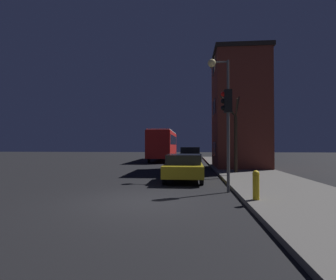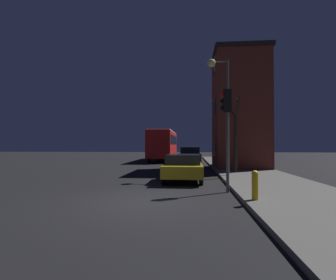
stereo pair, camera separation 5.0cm
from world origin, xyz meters
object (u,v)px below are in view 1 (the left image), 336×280
at_px(car_near_lane, 184,167).
at_px(streetlamp, 221,92).
at_px(bus, 163,143).
at_px(traffic_light, 227,118).
at_px(car_far_lane, 191,154).
at_px(car_mid_lane, 190,156).
at_px(fire_hydrant, 256,184).
at_px(bare_tree, 235,135).

bearing_deg(car_near_lane, streetlamp, 34.68).
bearing_deg(bus, streetlamp, -72.89).
distance_m(traffic_light, car_far_lane, 23.77).
bearing_deg(bus, car_mid_lane, -67.19).
bearing_deg(fire_hydrant, car_far_lane, 94.42).
relative_size(bus, car_mid_lane, 2.38).
xyz_separation_m(traffic_light, car_near_lane, (-1.79, 3.16, -2.15)).
relative_size(car_mid_lane, fire_hydrant, 5.24).
height_order(car_mid_lane, fire_hydrant, car_mid_lane).
relative_size(traffic_light, car_mid_lane, 0.84).
relative_size(traffic_light, car_near_lane, 0.92).
xyz_separation_m(car_mid_lane, fire_hydrant, (2.07, -15.18, -0.24)).
bearing_deg(bus, car_near_lane, -80.64).
distance_m(bare_tree, fire_hydrant, 8.51).
xyz_separation_m(car_near_lane, car_mid_lane, (0.30, 9.96, 0.14)).
bearing_deg(fire_hydrant, traffic_light, 105.83).
relative_size(bare_tree, car_near_lane, 1.11).
bearing_deg(car_mid_lane, car_far_lane, 89.54).
relative_size(car_mid_lane, car_far_lane, 1.10).
distance_m(streetlamp, bus, 17.11).
bearing_deg(car_mid_lane, car_near_lane, -91.74).
xyz_separation_m(streetlamp, traffic_light, (-0.28, -4.59, -1.93)).
height_order(car_near_lane, fire_hydrant, car_near_lane).
distance_m(traffic_light, car_mid_lane, 13.36).
bearing_deg(bare_tree, bus, 112.53).
xyz_separation_m(bus, car_mid_lane, (3.20, -7.61, -1.20)).
height_order(traffic_light, car_mid_lane, traffic_light).
bearing_deg(bare_tree, streetlamp, -122.80).
xyz_separation_m(streetlamp, car_near_lane, (-2.07, -1.43, -4.09)).
bearing_deg(streetlamp, car_mid_lane, 101.70).
height_order(bare_tree, bus, bare_tree).
bearing_deg(car_far_lane, fire_hydrant, -85.58).
xyz_separation_m(streetlamp, car_far_lane, (-1.68, 19.04, -4.09)).
distance_m(bare_tree, bus, 15.71).
height_order(car_near_lane, car_mid_lane, car_mid_lane).
height_order(bare_tree, fire_hydrant, bare_tree).
height_order(traffic_light, car_near_lane, traffic_light).
distance_m(traffic_light, bare_tree, 6.38).
height_order(traffic_light, car_far_lane, traffic_light).
xyz_separation_m(traffic_light, car_far_lane, (-1.40, 23.63, -2.16)).
bearing_deg(streetlamp, traffic_light, -93.51).
xyz_separation_m(bare_tree, car_far_lane, (-2.74, 17.41, -1.72)).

